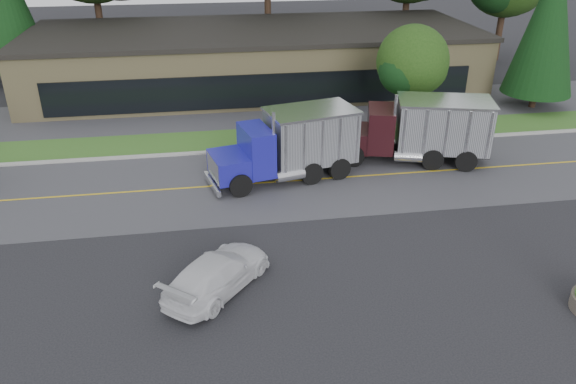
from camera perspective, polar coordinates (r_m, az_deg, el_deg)
name	(u,v)px	position (r m, az deg, el deg)	size (l,w,h in m)	color
ground	(277,296)	(19.76, -1.13, -10.48)	(140.00, 140.00, 0.00)	#2C2C30
road	(251,184)	(27.43, -3.73, 0.83)	(60.00, 8.00, 0.02)	#515156
center_line	(251,184)	(27.43, -3.73, 0.83)	(60.00, 0.12, 0.01)	gold
curb	(244,151)	(31.25, -4.49, 4.14)	(60.00, 0.30, 0.12)	#9E9E99
grass_verge	(241,140)	(32.92, -4.76, 5.33)	(60.00, 3.40, 0.03)	#3C6221
far_parking	(235,112)	(37.62, -5.40, 8.06)	(60.00, 7.00, 0.02)	#515156
strip_mall	(255,60)	(42.98, -3.37, 13.27)	(32.00, 12.00, 4.00)	tan
evergreen_right	(549,22)	(40.71, 24.97, 15.39)	(4.50, 4.50, 10.22)	#382619
tree_verge	(413,65)	(33.92, 12.58, 12.52)	(4.40, 4.14, 6.28)	#382619
dump_truck_blue	(292,143)	(27.45, 0.42, 5.01)	(7.54, 4.09, 3.36)	black
dump_truck_maroon	(421,128)	(30.14, 13.33, 6.31)	(8.34, 4.51, 3.36)	black
rally_car	(218,273)	(19.85, -7.17, -8.14)	(1.88, 4.61, 1.34)	silver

